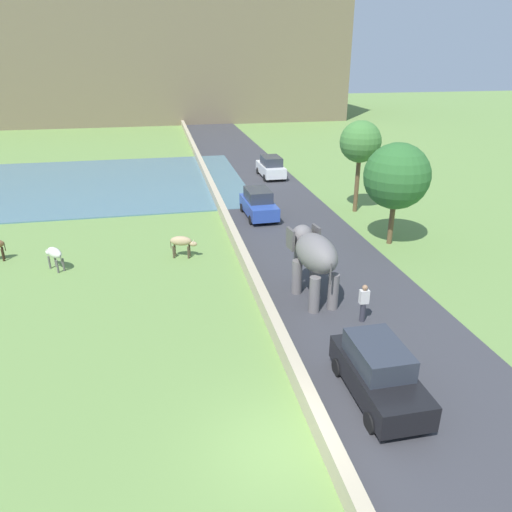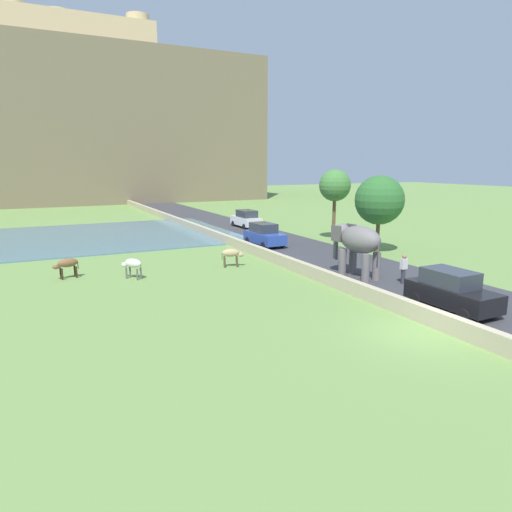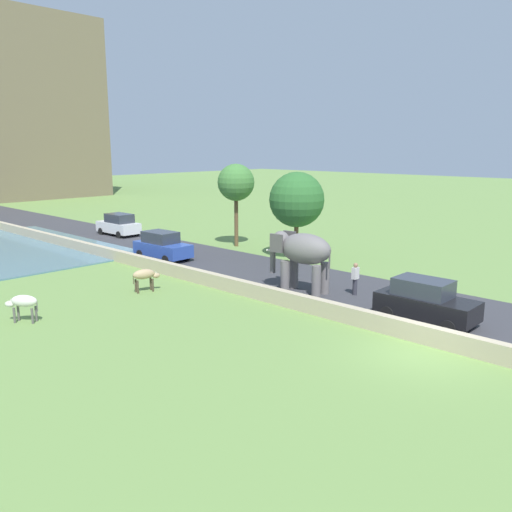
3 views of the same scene
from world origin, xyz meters
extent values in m
plane|color=#6B8E47|center=(0.00, 0.00, 0.00)|extent=(220.00, 220.00, 0.00)
cube|color=#38383D|center=(5.00, 20.00, 0.03)|extent=(7.00, 120.00, 0.06)
cube|color=tan|center=(1.20, 18.00, 0.35)|extent=(0.40, 110.00, 0.71)
cube|color=slate|center=(-14.00, 30.06, 0.04)|extent=(36.00, 18.00, 0.08)
cube|color=#75664C|center=(-6.00, 75.79, 12.25)|extent=(64.00, 28.00, 24.50)
cube|color=tan|center=(-6.00, 75.79, 27.50)|extent=(31.05, 8.00, 6.00)
cylinder|color=tan|center=(-12.60, 75.79, 28.16)|extent=(3.45, 3.45, 7.33)
cylinder|color=tan|center=(-6.00, 75.79, 27.81)|extent=(4.51, 4.51, 6.64)
cylinder|color=tan|center=(0.60, 75.79, 27.11)|extent=(4.27, 4.27, 5.24)
cylinder|color=tan|center=(7.20, 75.79, 28.38)|extent=(4.03, 4.03, 7.77)
ellipsoid|color=slate|center=(3.42, 7.75, 2.24)|extent=(1.75, 2.86, 1.50)
cylinder|color=slate|center=(2.89, 8.57, 0.80)|extent=(0.44, 0.44, 1.60)
cylinder|color=slate|center=(3.72, 8.68, 0.80)|extent=(0.44, 0.44, 1.60)
cylinder|color=slate|center=(3.13, 6.83, 0.80)|extent=(0.44, 0.44, 1.60)
cylinder|color=slate|center=(3.96, 6.94, 0.80)|extent=(0.44, 0.44, 1.60)
ellipsoid|color=slate|center=(3.24, 9.16, 2.42)|extent=(1.11, 1.03, 1.10)
cube|color=#504C4C|center=(2.66, 8.94, 2.46)|extent=(0.21, 0.71, 0.90)
cube|color=#504C4C|center=(3.85, 9.10, 2.46)|extent=(0.21, 0.71, 0.90)
cylinder|color=slate|center=(3.17, 9.63, 1.54)|extent=(0.28, 0.28, 1.50)
cone|color=silver|center=(2.96, 9.53, 1.99)|extent=(0.19, 0.57, 0.17)
cone|color=silver|center=(3.40, 9.59, 1.99)|extent=(0.19, 0.57, 0.17)
cylinder|color=#504C4C|center=(3.60, 6.44, 1.89)|extent=(0.08, 0.08, 0.90)
cylinder|color=#33333D|center=(4.76, 5.74, 0.42)|extent=(0.22, 0.22, 0.85)
cube|color=silver|center=(4.76, 5.74, 1.13)|extent=(0.36, 0.22, 0.56)
sphere|color=#997051|center=(4.76, 5.74, 1.52)|extent=(0.22, 0.22, 0.22)
cube|color=white|center=(6.58, 29.37, 0.70)|extent=(1.76, 4.02, 0.80)
cube|color=#2D333D|center=(6.58, 29.17, 1.45)|extent=(1.48, 2.22, 0.70)
cylinder|color=black|center=(5.75, 30.65, 0.30)|extent=(0.19, 0.60, 0.60)
cylinder|color=black|center=(7.36, 30.68, 0.30)|extent=(0.19, 0.60, 0.60)
cylinder|color=black|center=(5.79, 28.06, 0.30)|extent=(0.19, 0.60, 0.60)
cylinder|color=black|center=(7.40, 28.08, 0.30)|extent=(0.19, 0.60, 0.60)
cube|color=#2D4CA8|center=(3.42, 19.20, 0.70)|extent=(1.83, 4.05, 0.80)
cube|color=#2D333D|center=(3.42, 19.40, 1.45)|extent=(1.51, 2.24, 0.70)
cylinder|color=black|center=(4.27, 17.93, 0.30)|extent=(0.20, 0.61, 0.60)
cylinder|color=black|center=(2.66, 17.88, 0.30)|extent=(0.20, 0.61, 0.60)
cylinder|color=black|center=(4.19, 20.52, 0.30)|extent=(0.20, 0.61, 0.60)
cylinder|color=black|center=(2.58, 20.47, 0.30)|extent=(0.20, 0.61, 0.60)
cube|color=black|center=(3.42, 1.44, 0.70)|extent=(1.72, 4.01, 0.80)
cube|color=#2D333D|center=(3.42, 1.64, 1.45)|extent=(1.45, 2.21, 0.70)
cylinder|color=black|center=(4.24, 0.15, 0.30)|extent=(0.18, 0.60, 0.60)
cylinder|color=black|center=(2.62, 0.14, 0.30)|extent=(0.18, 0.60, 0.60)
cylinder|color=black|center=(4.23, 2.75, 0.30)|extent=(0.18, 0.60, 0.60)
cylinder|color=black|center=(2.61, 2.74, 0.30)|extent=(0.18, 0.60, 0.60)
ellipsoid|color=brown|center=(-11.11, 15.07, 0.90)|extent=(1.17, 0.65, 0.50)
cylinder|color=#302014|center=(-11.46, 14.84, 0.33)|extent=(0.10, 0.10, 0.65)
cylinder|color=#302014|center=(-11.52, 15.15, 0.33)|extent=(0.10, 0.10, 0.65)
cylinder|color=#302014|center=(-10.70, 15.00, 0.33)|extent=(0.10, 0.10, 0.65)
cylinder|color=#302014|center=(-10.76, 15.30, 0.33)|extent=(0.10, 0.10, 0.65)
ellipsoid|color=brown|center=(-11.73, 14.95, 0.75)|extent=(0.44, 0.31, 0.26)
cone|color=beige|center=(-11.71, 14.86, 0.92)|extent=(0.04, 0.04, 0.12)
cone|color=beige|center=(-11.75, 15.03, 0.92)|extent=(0.04, 0.04, 0.12)
cylinder|color=#302014|center=(-10.58, 15.18, 0.70)|extent=(0.04, 0.04, 0.45)
ellipsoid|color=silver|center=(-7.86, 13.35, 0.90)|extent=(1.02, 1.14, 0.50)
cylinder|color=#595753|center=(-8.21, 13.56, 0.33)|extent=(0.10, 0.10, 0.65)
cylinder|color=#595753|center=(-7.97, 13.75, 0.33)|extent=(0.10, 0.10, 0.65)
cylinder|color=#595753|center=(-7.74, 12.95, 0.33)|extent=(0.10, 0.10, 0.65)
cylinder|color=#595753|center=(-7.50, 13.14, 0.33)|extent=(0.10, 0.10, 0.65)
ellipsoid|color=silver|center=(-8.24, 13.85, 0.75)|extent=(0.44, 0.46, 0.26)
cone|color=beige|center=(-8.31, 13.79, 0.92)|extent=(0.04, 0.04, 0.12)
cone|color=beige|center=(-8.17, 13.90, 0.92)|extent=(0.04, 0.04, 0.12)
cylinder|color=#595753|center=(-7.52, 12.92, 0.70)|extent=(0.04, 0.04, 0.45)
ellipsoid|color=tan|center=(-1.80, 13.71, 0.90)|extent=(1.18, 0.72, 0.50)
cylinder|color=#493D2C|center=(-1.38, 13.75, 0.33)|extent=(0.10, 0.10, 0.65)
cylinder|color=#493D2C|center=(-1.47, 13.46, 0.33)|extent=(0.10, 0.10, 0.65)
cylinder|color=#493D2C|center=(-2.13, 13.96, 0.33)|extent=(0.10, 0.10, 0.65)
cylinder|color=#493D2C|center=(-2.21, 13.66, 0.33)|extent=(0.10, 0.10, 0.65)
ellipsoid|color=tan|center=(-1.19, 13.54, 0.75)|extent=(0.45, 0.34, 0.26)
cone|color=beige|center=(-1.16, 13.63, 0.92)|extent=(0.04, 0.04, 0.12)
cone|color=beige|center=(-1.21, 13.45, 0.92)|extent=(0.04, 0.04, 0.12)
cylinder|color=#493D2C|center=(-2.32, 13.85, 0.70)|extent=(0.04, 0.04, 0.45)
cylinder|color=brown|center=(9.61, 13.38, 1.28)|extent=(0.28, 0.28, 2.57)
sphere|color=#2D662D|center=(9.61, 13.38, 3.79)|extent=(3.49, 3.49, 3.49)
cylinder|color=brown|center=(9.97, 19.24, 1.83)|extent=(0.28, 0.28, 3.66)
sphere|color=#427A38|center=(9.97, 19.24, 4.58)|extent=(2.62, 2.62, 2.62)
camera|label=1|loc=(-2.60, -9.51, 9.85)|focal=33.78mm
camera|label=2|loc=(-12.66, -11.83, 6.31)|focal=31.90mm
camera|label=3|loc=(-16.37, -7.83, 7.07)|focal=37.24mm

